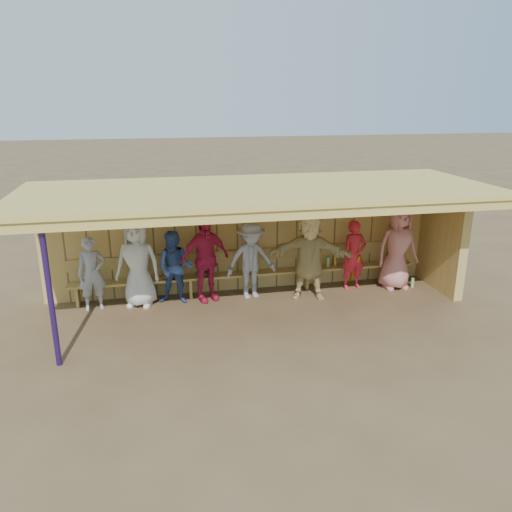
# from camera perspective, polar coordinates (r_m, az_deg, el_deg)

# --- Properties ---
(ground) EXTENTS (90.00, 90.00, 0.00)m
(ground) POSITION_cam_1_polar(r_m,az_deg,el_deg) (10.08, 0.41, -6.29)
(ground) COLOR brown
(ground) RESTS_ON ground
(player_a) EXTENTS (0.60, 0.44, 1.51)m
(player_a) POSITION_cam_1_polar(r_m,az_deg,el_deg) (10.44, -18.25, -1.92)
(player_a) COLOR #97999F
(player_a) RESTS_ON ground
(player_b) EXTENTS (1.02, 0.81, 1.83)m
(player_b) POSITION_cam_1_polar(r_m,az_deg,el_deg) (10.32, -13.38, -0.78)
(player_b) COLOR silver
(player_b) RESTS_ON ground
(player_c) EXTENTS (0.88, 0.77, 1.54)m
(player_c) POSITION_cam_1_polar(r_m,az_deg,el_deg) (10.35, -9.23, -1.32)
(player_c) COLOR #355294
(player_c) RESTS_ON ground
(player_d) EXTENTS (1.16, 0.78, 1.82)m
(player_d) POSITION_cam_1_polar(r_m,az_deg,el_deg) (10.36, -5.83, -0.31)
(player_d) COLOR #C82047
(player_d) RESTS_ON ground
(player_e) EXTENTS (1.16, 0.78, 1.67)m
(player_e) POSITION_cam_1_polar(r_m,az_deg,el_deg) (10.48, -0.58, -0.45)
(player_e) COLOR #93959B
(player_e) RESTS_ON ground
(player_f) EXTENTS (1.84, 1.04, 1.90)m
(player_f) POSITION_cam_1_polar(r_m,az_deg,el_deg) (10.49, 6.12, 0.11)
(player_f) COLOR #D8BF79
(player_f) RESTS_ON ground
(player_g) EXTENTS (0.61, 0.44, 1.55)m
(player_g) POSITION_cam_1_polar(r_m,az_deg,el_deg) (11.21, 11.15, 0.11)
(player_g) COLOR red
(player_g) RESTS_ON ground
(player_h) EXTENTS (0.93, 0.62, 1.89)m
(player_h) POSITION_cam_1_polar(r_m,az_deg,el_deg) (11.39, 15.87, 0.95)
(player_h) COLOR tan
(player_h) RESTS_ON ground
(dugout_structure) EXTENTS (8.80, 3.20, 2.50)m
(dugout_structure) POSITION_cam_1_polar(r_m,az_deg,el_deg) (10.25, 1.74, 4.13)
(dugout_structure) COLOR tan
(dugout_structure) RESTS_ON ground
(bench) EXTENTS (7.60, 0.34, 0.93)m
(bench) POSITION_cam_1_polar(r_m,az_deg,el_deg) (10.91, -0.83, -1.41)
(bench) COLOR tan
(bench) RESTS_ON ground
(dugout_equipment) EXTENTS (6.25, 0.62, 0.80)m
(dugout_equipment) POSITION_cam_1_polar(r_m,az_deg,el_deg) (10.67, -5.41, -2.15)
(dugout_equipment) COLOR gold
(dugout_equipment) RESTS_ON ground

